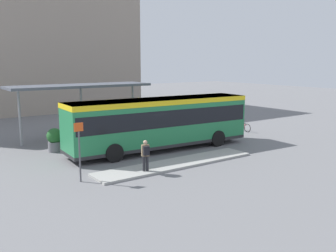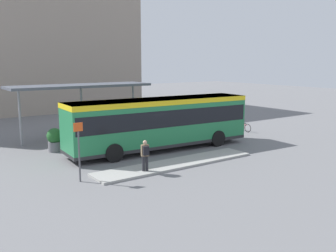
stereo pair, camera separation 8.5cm
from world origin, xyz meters
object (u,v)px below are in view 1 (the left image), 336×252
at_px(bicycle_red, 243,127).
at_px(bicycle_black, 227,124).
at_px(bicycle_orange, 235,126).
at_px(city_bus, 160,120).
at_px(pedestrian_waiting, 146,154).
at_px(potted_planter_near_shelter, 55,139).
at_px(platform_sign, 79,149).

relative_size(bicycle_red, bicycle_black, 0.99).
bearing_deg(bicycle_orange, bicycle_black, -0.52).
height_order(bicycle_orange, bicycle_black, bicycle_black).
distance_m(city_bus, bicycle_black, 9.56).
height_order(pedestrian_waiting, bicycle_red, pedestrian_waiting).
bearing_deg(potted_planter_near_shelter, bicycle_orange, -4.53).
bearing_deg(bicycle_black, platform_sign, -62.43).
bearing_deg(platform_sign, city_bus, 25.34).
relative_size(city_bus, bicycle_black, 7.60).
bearing_deg(bicycle_orange, platform_sign, 102.26).
relative_size(bicycle_orange, bicycle_black, 0.95).
height_order(bicycle_orange, potted_planter_near_shelter, potted_planter_near_shelter).
relative_size(bicycle_black, potted_planter_near_shelter, 1.08).
height_order(bicycle_black, platform_sign, platform_sign).
distance_m(city_bus, platform_sign, 7.43).
distance_m(bicycle_orange, potted_planter_near_shelter, 14.70).
height_order(pedestrian_waiting, bicycle_black, pedestrian_waiting).
bearing_deg(bicycle_red, bicycle_black, 2.94).
distance_m(bicycle_red, bicycle_black, 1.80).
height_order(bicycle_red, bicycle_black, bicycle_black).
xyz_separation_m(city_bus, pedestrian_waiting, (-3.52, -3.83, -0.88)).
height_order(bicycle_orange, platform_sign, platform_sign).
bearing_deg(city_bus, platform_sign, -151.47).
bearing_deg(potted_planter_near_shelter, city_bus, -31.00).
distance_m(city_bus, bicycle_red, 9.21).
bearing_deg(pedestrian_waiting, bicycle_orange, -47.10).
bearing_deg(platform_sign, bicycle_orange, 19.01).
relative_size(bicycle_red, platform_sign, 0.57).
relative_size(city_bus, platform_sign, 4.35).
bearing_deg(pedestrian_waiting, city_bus, -25.51).
relative_size(pedestrian_waiting, bicycle_black, 0.98).
relative_size(city_bus, pedestrian_waiting, 7.73).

